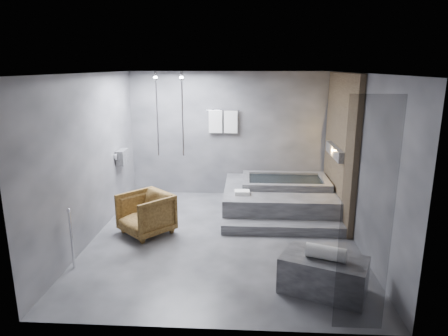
{
  "coord_description": "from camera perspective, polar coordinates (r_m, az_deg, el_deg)",
  "views": [
    {
      "loc": [
        0.38,
        -6.44,
        2.91
      ],
      "look_at": [
        -0.01,
        0.3,
        1.18
      ],
      "focal_mm": 32.0,
      "sensor_mm": 36.0,
      "label": 1
    }
  ],
  "objects": [
    {
      "name": "rolled_towel",
      "position": [
        5.4,
        14.33,
        -11.63
      ],
      "size": [
        0.54,
        0.35,
        0.18
      ],
      "primitive_type": "cylinder",
      "rotation": [
        0.0,
        1.57,
        -0.36
      ],
      "color": "white",
      "rests_on": "concrete_bench"
    },
    {
      "name": "deck_towel",
      "position": [
        7.73,
        2.59,
        -3.51
      ],
      "size": [
        0.3,
        0.23,
        0.08
      ],
      "primitive_type": "cube",
      "rotation": [
        0.0,
        0.0,
        0.06
      ],
      "color": "white",
      "rests_on": "tub_deck"
    },
    {
      "name": "room",
      "position": [
        6.78,
        3.37,
        4.35
      ],
      "size": [
        5.0,
        5.04,
        2.82
      ],
      "color": "#313134",
      "rests_on": "ground"
    },
    {
      "name": "concrete_bench",
      "position": [
        5.59,
        13.98,
        -14.59
      ],
      "size": [
        1.24,
        0.97,
        0.49
      ],
      "primitive_type": "cube",
      "rotation": [
        0.0,
        0.0,
        -0.39
      ],
      "color": "#323235",
      "rests_on": "ground"
    },
    {
      "name": "tub_deck",
      "position": [
        8.35,
        7.74,
        -4.33
      ],
      "size": [
        2.2,
        2.0,
        0.5
      ],
      "primitive_type": "cube",
      "color": "#373739",
      "rests_on": "ground"
    },
    {
      "name": "driftwood_chair",
      "position": [
        7.25,
        -11.08,
        -6.42
      ],
      "size": [
        1.13,
        1.13,
        0.74
      ],
      "primitive_type": "imported",
      "rotation": [
        0.0,
        0.0,
        -0.75
      ],
      "color": "#3F280F",
      "rests_on": "ground"
    },
    {
      "name": "tub_step",
      "position": [
        7.31,
        8.38,
        -8.49
      ],
      "size": [
        2.2,
        0.36,
        0.18
      ],
      "primitive_type": "cube",
      "color": "#373739",
      "rests_on": "ground"
    }
  ]
}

